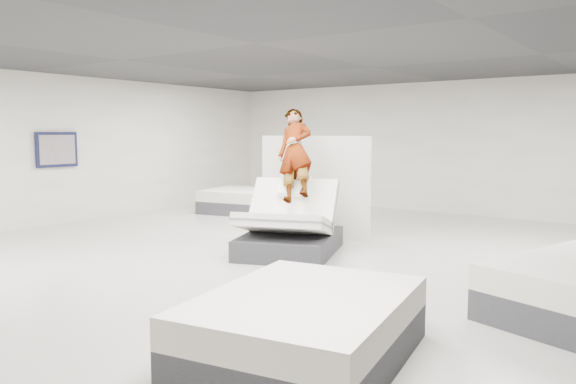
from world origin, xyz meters
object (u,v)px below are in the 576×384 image
Objects in this scene: hero_bed at (290,230)px; person at (295,175)px; divider_panel at (315,187)px; remote at (303,190)px; flat_bed_right_near at (305,328)px; wall_poster at (57,150)px; flat_bed_left_far at (248,201)px.

person is at bearing 110.68° from hero_bed.
divider_panel reaches higher than hero_bed.
divider_panel reaches higher than remote.
hero_bed is 0.96× the size of flat_bed_right_near.
wall_poster reaches higher than hero_bed.
remote is at bearing -57.85° from person.
person is 5.72m from wall_poster.
person is 12.39× the size of remote.
divider_panel is (-0.44, 1.42, 0.57)m from hero_bed.
remote reaches higher than flat_bed_right_near.
remote is 4.30m from flat_bed_right_near.
wall_poster reaches higher than person.
flat_bed_right_near is (2.43, -3.47, -0.75)m from remote.
person is 0.75× the size of flat_bed_left_far.
person is 1.18m from divider_panel.
hero_bed is 4.82m from flat_bed_left_far.
person is 0.83× the size of divider_panel.
person reaches higher than remote.
divider_panel is 0.90× the size of flat_bed_left_far.
hero_bed is at bearing -87.85° from divider_panel.
wall_poster is (-5.66, -0.81, 0.34)m from person.
remote is 0.15× the size of wall_poster.
divider_panel is 5.75m from flat_bed_right_near.
divider_panel reaches higher than flat_bed_right_near.
remote is at bearing 125.00° from flat_bed_right_near.
divider_panel is (-0.32, 1.10, -0.31)m from person.
hero_bed is 1.08× the size of divider_panel.
wall_poster is at bearing 164.66° from remote.
flat_bed_left_far is (-6.23, 6.61, -0.01)m from flat_bed_right_near.
wall_poster is (-5.78, -0.49, 1.22)m from hero_bed.
flat_bed_right_near is 2.48× the size of wall_poster.
flat_bed_right_near is 1.02× the size of flat_bed_left_far.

